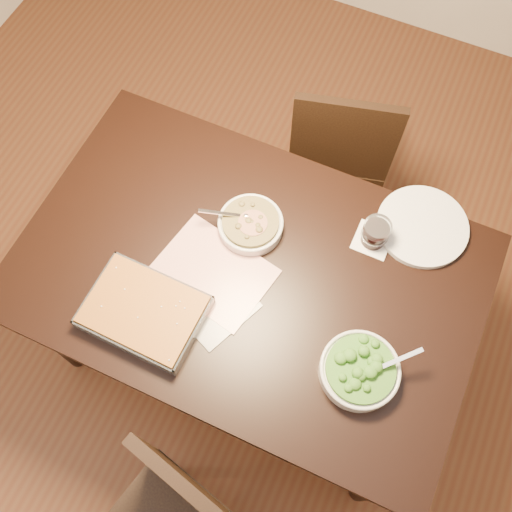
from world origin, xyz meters
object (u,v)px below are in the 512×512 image
broccoli_bowl (360,370)px  wine_tumbler (376,233)px  dinner_plate (422,226)px  table (248,283)px  stew_bowl (251,224)px  chair_far (341,143)px  baking_dish (144,312)px

broccoli_bowl → wine_tumbler: 0.42m
dinner_plate → table: bearing=-140.3°
table → stew_bowl: bearing=111.5°
table → chair_far: size_ratio=1.70×
table → dinner_plate: 0.57m
dinner_plate → chair_far: size_ratio=0.35×
broccoli_bowl → baking_dish: 0.63m
dinner_plate → chair_far: (-0.38, 0.40, -0.30)m
broccoli_bowl → baking_dish: (-0.62, -0.10, -0.00)m
wine_tumbler → stew_bowl: bearing=-161.7°
stew_bowl → chair_far: size_ratio=0.26×
table → stew_bowl: 0.19m
dinner_plate → chair_far: bearing=133.4°
wine_tumbler → chair_far: (-0.26, 0.51, -0.34)m
table → chair_far: bearing=86.2°
wine_tumbler → dinner_plate: 0.17m
chair_far → baking_dish: bearing=60.9°
table → chair_far: 0.79m
stew_bowl → wine_tumbler: size_ratio=2.31×
dinner_plate → stew_bowl: bearing=-155.3°
stew_bowl → baking_dish: 0.42m
stew_bowl → dinner_plate: size_ratio=0.76×
table → dinner_plate: (0.43, 0.36, 0.10)m
baking_dish → stew_bowl: bearing=68.4°
broccoli_bowl → baking_dish: broccoli_bowl is taller
stew_bowl → chair_far: bearing=80.6°
stew_bowl → chair_far: 0.71m
stew_bowl → dinner_plate: (0.49, 0.22, -0.02)m
stew_bowl → chair_far: (0.10, 0.63, -0.32)m
stew_bowl → broccoli_bowl: 0.55m
stew_bowl → broccoli_bowl: size_ratio=0.97×
broccoli_bowl → chair_far: bearing=111.4°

